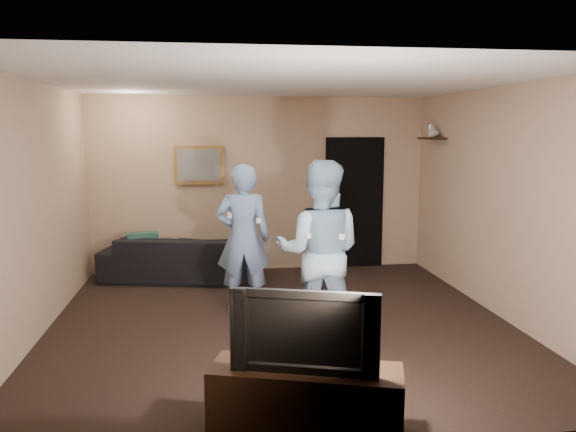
{
  "coord_description": "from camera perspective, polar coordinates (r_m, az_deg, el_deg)",
  "views": [
    {
      "loc": [
        -0.74,
        -5.88,
        2.1
      ],
      "look_at": [
        0.12,
        0.3,
        1.15
      ],
      "focal_mm": 35.0,
      "sensor_mm": 36.0,
      "label": 1
    }
  ],
  "objects": [
    {
      "name": "ground",
      "position": [
        6.29,
        -0.71,
        -10.86
      ],
      "size": [
        5.0,
        5.0,
        0.0
      ],
      "primitive_type": "plane",
      "color": "black",
      "rests_on": "ground"
    },
    {
      "name": "ceiling",
      "position": [
        5.94,
        -0.75,
        13.48
      ],
      "size": [
        5.0,
        5.0,
        0.04
      ],
      "primitive_type": "cube",
      "color": "silver",
      "rests_on": "wall_back"
    },
    {
      "name": "wall_back",
      "position": [
        8.45,
        -2.85,
        3.22
      ],
      "size": [
        5.0,
        0.04,
        2.6
      ],
      "primitive_type": "cube",
      "color": "tan",
      "rests_on": "ground"
    },
    {
      "name": "wall_front",
      "position": [
        3.55,
        4.34,
        -4.41
      ],
      "size": [
        5.0,
        0.04,
        2.6
      ],
      "primitive_type": "cube",
      "color": "tan",
      "rests_on": "ground"
    },
    {
      "name": "wall_left",
      "position": [
        6.19,
        -24.36,
        0.45
      ],
      "size": [
        0.04,
        5.0,
        2.6
      ],
      "primitive_type": "cube",
      "color": "tan",
      "rests_on": "ground"
    },
    {
      "name": "wall_right",
      "position": [
        6.76,
        20.81,
        1.3
      ],
      "size": [
        0.04,
        5.0,
        2.6
      ],
      "primitive_type": "cube",
      "color": "tan",
      "rests_on": "ground"
    },
    {
      "name": "sofa",
      "position": [
        8.12,
        -10.82,
        -4.17
      ],
      "size": [
        2.31,
        1.31,
        0.63
      ],
      "primitive_type": "imported",
      "rotation": [
        0.0,
        0.0,
        2.92
      ],
      "color": "black",
      "rests_on": "ground"
    },
    {
      "name": "throw_pillow",
      "position": [
        8.13,
        -14.52,
        -3.11
      ],
      "size": [
        0.44,
        0.22,
        0.43
      ],
      "primitive_type": "cube",
      "rotation": [
        0.0,
        0.0,
        0.22
      ],
      "color": "#17463C",
      "rests_on": "sofa"
    },
    {
      "name": "painting_frame",
      "position": [
        8.37,
        -9.03,
        5.14
      ],
      "size": [
        0.72,
        0.05,
        0.57
      ],
      "primitive_type": "cube",
      "color": "olive",
      "rests_on": "wall_back"
    },
    {
      "name": "painting_canvas",
      "position": [
        8.34,
        -9.03,
        5.12
      ],
      "size": [
        0.62,
        0.01,
        0.47
      ],
      "primitive_type": "cube",
      "color": "slate",
      "rests_on": "painting_frame"
    },
    {
      "name": "doorway",
      "position": [
        8.7,
        6.74,
        1.34
      ],
      "size": [
        0.9,
        0.06,
        2.0
      ],
      "primitive_type": "cube",
      "color": "black",
      "rests_on": "ground"
    },
    {
      "name": "light_switch",
      "position": [
        8.54,
        2.86,
        3.28
      ],
      "size": [
        0.08,
        0.02,
        0.12
      ],
      "primitive_type": "cube",
      "color": "silver",
      "rests_on": "wall_back"
    },
    {
      "name": "wall_shelf",
      "position": [
        8.29,
        14.4,
        7.64
      ],
      "size": [
        0.2,
        0.6,
        0.03
      ],
      "primitive_type": "cube",
      "color": "black",
      "rests_on": "wall_right"
    },
    {
      "name": "shelf_vase",
      "position": [
        8.25,
        14.55,
        8.31
      ],
      "size": [
        0.18,
        0.18,
        0.17
      ],
      "primitive_type": "imported",
      "rotation": [
        0.0,
        0.0,
        0.13
      ],
      "color": "silver",
      "rests_on": "wall_shelf"
    },
    {
      "name": "shelf_figurine",
      "position": [
        8.35,
        14.27,
        8.37
      ],
      "size": [
        0.06,
        0.06,
        0.18
      ],
      "primitive_type": "cylinder",
      "color": "#BBBBBF",
      "rests_on": "wall_shelf"
    },
    {
      "name": "tv_console",
      "position": [
        4.1,
        1.81,
        -18.19
      ],
      "size": [
        1.39,
        0.8,
        0.47
      ],
      "primitive_type": "cube",
      "rotation": [
        0.0,
        0.0,
        -0.3
      ],
      "color": "black",
      "rests_on": "ground"
    },
    {
      "name": "television",
      "position": [
        3.89,
        1.85,
        -11.27
      ],
      "size": [
        1.0,
        0.43,
        0.58
      ],
      "primitive_type": "imported",
      "rotation": [
        0.0,
        0.0,
        -0.3
      ],
      "color": "black",
      "rests_on": "tv_console"
    },
    {
      "name": "wii_player_left",
      "position": [
        6.53,
        -4.58,
        -2.26
      ],
      "size": [
        0.66,
        0.52,
        1.73
      ],
      "color": "#7498C9",
      "rests_on": "ground"
    },
    {
      "name": "wii_player_right",
      "position": [
        5.55,
        3.23,
        -3.72
      ],
      "size": [
        1.04,
        0.91,
        1.82
      ],
      "color": "#8CB1CC",
      "rests_on": "ground"
    }
  ]
}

